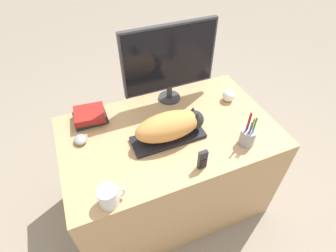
{
  "coord_description": "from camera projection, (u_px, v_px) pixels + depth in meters",
  "views": [
    {
      "loc": [
        -0.42,
        -0.61,
        1.81
      ],
      "look_at": [
        -0.02,
        0.37,
        0.79
      ],
      "focal_mm": 28.0,
      "sensor_mm": 36.0,
      "label": 1
    }
  ],
  "objects": [
    {
      "name": "monitor",
      "position": [
        170.0,
        60.0,
        1.54
      ],
      "size": [
        0.58,
        0.14,
        0.5
      ],
      "color": "#333338",
      "rests_on": "desk"
    },
    {
      "name": "cat",
      "position": [
        171.0,
        125.0,
        1.41
      ],
      "size": [
        0.4,
        0.17,
        0.15
      ],
      "color": "#D18C47",
      "rests_on": "keyboard"
    },
    {
      "name": "phone",
      "position": [
        203.0,
        160.0,
        1.3
      ],
      "size": [
        0.05,
        0.02,
        0.12
      ],
      "color": "black",
      "rests_on": "desk"
    },
    {
      "name": "pen_cup",
      "position": [
        248.0,
        136.0,
        1.41
      ],
      "size": [
        0.08,
        0.08,
        0.23
      ],
      "color": "#939399",
      "rests_on": "desk"
    },
    {
      "name": "book_stack",
      "position": [
        90.0,
        116.0,
        1.56
      ],
      "size": [
        0.19,
        0.18,
        0.07
      ],
      "color": "black",
      "rests_on": "desk"
    },
    {
      "name": "computer_mouse",
      "position": [
        80.0,
        140.0,
        1.45
      ],
      "size": [
        0.07,
        0.08,
        0.04
      ],
      "color": "gray",
      "rests_on": "desk"
    },
    {
      "name": "keyboard",
      "position": [
        168.0,
        137.0,
        1.47
      ],
      "size": [
        0.41,
        0.15,
        0.02
      ],
      "color": "black",
      "rests_on": "desk"
    },
    {
      "name": "ground_plane",
      "position": [
        191.0,
        244.0,
        1.78
      ],
      "size": [
        12.0,
        12.0,
        0.0
      ],
      "primitive_type": "plane",
      "color": "gray"
    },
    {
      "name": "baseball",
      "position": [
        228.0,
        96.0,
        1.7
      ],
      "size": [
        0.08,
        0.08,
        0.08
      ],
      "color": "silver",
      "rests_on": "desk"
    },
    {
      "name": "desk",
      "position": [
        169.0,
        169.0,
        1.78
      ],
      "size": [
        1.25,
        0.76,
        0.73
      ],
      "color": "tan",
      "rests_on": "ground_plane"
    },
    {
      "name": "coffee_mug",
      "position": [
        109.0,
        196.0,
        1.16
      ],
      "size": [
        0.13,
        0.09,
        0.1
      ],
      "color": "silver",
      "rests_on": "desk"
    }
  ]
}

